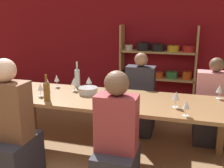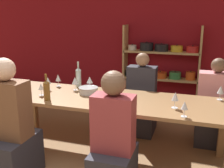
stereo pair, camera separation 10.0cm
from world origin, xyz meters
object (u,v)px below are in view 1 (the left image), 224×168
Objects in this scene: wine_glass_red_b at (57,79)px; wine_glass_red_d at (105,90)px; shelf_unit at (157,70)px; wine_glass_white_c at (115,100)px; dining_table at (110,104)px; person_near_b at (116,152)px; wine_glass_red_c at (89,80)px; wine_glass_empty_a at (186,105)px; wine_glass_red_e at (220,89)px; wine_bottle_dark at (47,90)px; person_far_a at (212,112)px; wine_bottle_green at (77,77)px; wine_glass_red_a at (176,96)px; mixing_bowl at (88,90)px; wine_glass_empty_c at (40,87)px; wine_glass_empty_b at (47,81)px; person_near_a at (11,138)px; cell_phone at (129,103)px; wine_glass_white_a at (109,95)px; person_far_b at (140,104)px; wine_glass_white_b at (74,81)px.

wine_glass_red_b reaches higher than wine_glass_red_d.
wine_glass_white_c is at bearing -93.73° from shelf_unit.
person_near_b is (0.29, -0.75, -0.20)m from dining_table.
wine_glass_empty_a is (1.26, -0.63, -0.01)m from wine_glass_red_c.
person_near_b is (1.14, -1.05, -0.39)m from wine_glass_red_b.
shelf_unit is 2.00m from wine_glass_red_e.
wine_bottle_dark reaches higher than dining_table.
wine_glass_red_b is at bearing 160.68° from dining_table.
dining_table is at bearing -19.32° from wine_glass_red_b.
person_near_b is at bearing -131.62° from wine_glass_red_e.
wine_bottle_green is at bearing 11.85° from person_far_a.
wine_glass_red_b is 1.60m from person_near_b.
wine_glass_red_b is 1.07× the size of wine_glass_empty_a.
shelf_unit is at bearing 69.18° from wine_glass_red_c.
wine_glass_red_a reaches higher than wine_glass_white_c.
wine_glass_empty_c reaches higher than mixing_bowl.
wine_glass_red_c is at bearing 43.12° from wine_glass_empty_c.
wine_glass_red_e is (0.48, 0.45, -0.01)m from wine_glass_red_a.
wine_glass_red_b is at bearing 81.77° from wine_glass_empty_b.
wine_glass_red_a is 0.66m from wine_glass_red_e.
shelf_unit is at bearing 68.57° from person_near_a.
person_near_b is (0.02, -0.62, -0.28)m from cell_phone.
person_near_a is (-0.82, -0.80, -0.18)m from dining_table.
person_near_a reaches higher than dining_table.
wine_glass_white_c is 0.57m from person_near_b.
person_near_a reaches higher than person_near_b.
wine_bottle_green is at bearing 78.50° from person_near_a.
person_near_b is at bearing -66.11° from wine_glass_white_a.
wine_glass_empty_c is 0.13× the size of person_far_a.
wine_glass_red_a is at bearing -136.78° from wine_glass_red_e.
mixing_bowl is 0.65m from wine_glass_white_c.
person_far_a reaches higher than wine_glass_empty_c.
cell_phone is 0.13× the size of person_far_b.
wine_bottle_dark is at bearing -156.72° from dining_table.
wine_glass_white_b is at bearing 144.89° from wine_glass_white_a.
wine_glass_red_b is 0.33m from wine_glass_white_b.
wine_glass_empty_a is at bearing 72.08° from person_far_a.
wine_glass_white_c is 0.13× the size of person_far_a.
wine_glass_empty_a is at bearing -13.58° from wine_glass_empty_b.
wine_glass_white_a is at bearing -18.63° from wine_glass_empty_b.
wine_bottle_green is 1.26m from person_near_a.
shelf_unit is at bearing 67.45° from wine_bottle_dark.
person_far_b is at bearing 79.95° from wine_glass_white_a.
wine_glass_red_a is (0.78, -0.11, 0.20)m from dining_table.
wine_glass_empty_a is 1.73m from wine_glass_empty_c.
wine_bottle_green is 2.11× the size of wine_glass_white_a.
wine_bottle_green is 0.67m from wine_glass_red_d.
dining_table is 2.15× the size of person_near_a.
person_near_b is (-0.03, -2.84, -0.22)m from shelf_unit.
wine_glass_white_c is at bearing 24.87° from person_near_a.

